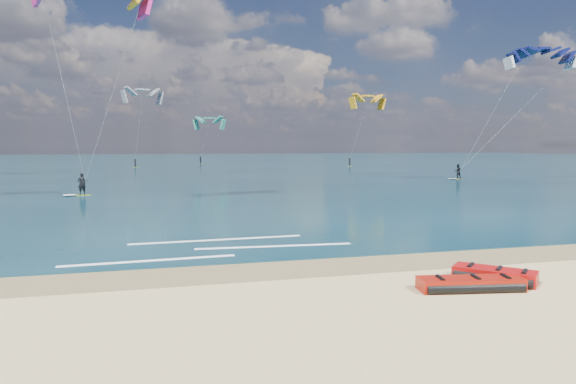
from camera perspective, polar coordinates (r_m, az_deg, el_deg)
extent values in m
plane|color=tan|center=(51.94, -12.41, 0.99)|extent=(320.00, 320.00, 0.00)
cube|color=brown|center=(15.36, -7.14, -8.90)|extent=(320.00, 2.40, 0.01)
cube|color=#082730|center=(115.85, -13.61, 3.26)|extent=(320.00, 200.00, 0.04)
cube|color=#B7F01C|center=(40.74, -21.90, -0.31)|extent=(1.28, 0.60, 0.05)
imported|color=black|center=(40.67, -21.94, 0.86)|extent=(0.71, 0.60, 1.64)
cylinder|color=black|center=(40.35, -21.62, 1.17)|extent=(0.50, 0.13, 0.04)
cube|color=gold|center=(58.89, 18.31, 1.41)|extent=(1.30, 0.77, 0.05)
imported|color=black|center=(58.84, 18.33, 2.18)|extent=(0.85, 0.71, 1.57)
cylinder|color=black|center=(58.75, 18.71, 2.43)|extent=(0.49, 0.20, 0.04)
cube|color=white|center=(17.18, -15.14, -7.38)|extent=(5.53, 0.54, 0.01)
cube|color=white|center=(18.91, -1.54, -6.04)|extent=(5.78, 0.65, 0.01)
cube|color=white|center=(20.35, -7.84, -5.28)|extent=(6.76, 0.49, 0.01)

